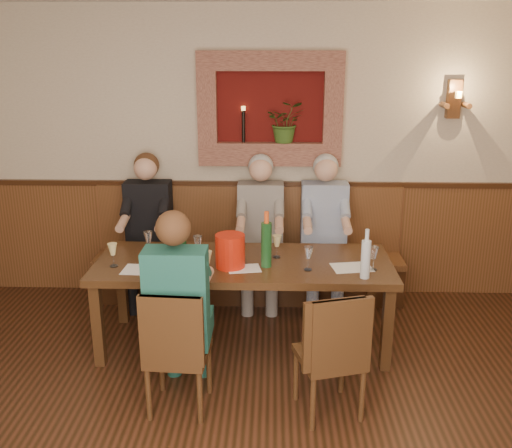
{
  "coord_description": "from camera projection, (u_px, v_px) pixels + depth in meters",
  "views": [
    {
      "loc": [
        0.23,
        -2.47,
        2.42
      ],
      "look_at": [
        0.1,
        1.9,
        1.05
      ],
      "focal_mm": 40.0,
      "sensor_mm": 36.0,
      "label": 1
    }
  ],
  "objects": [
    {
      "name": "room_shell",
      "position": [
        221.0,
        172.0,
        2.53
      ],
      "size": [
        6.04,
        6.04,
        2.82
      ],
      "color": "#C1AF92",
      "rests_on": "ground"
    },
    {
      "name": "wainscoting",
      "position": [
        225.0,
        421.0,
        2.92
      ],
      "size": [
        6.02,
        6.02,
        1.15
      ],
      "color": "#543418",
      "rests_on": "ground"
    },
    {
      "name": "wall_niche",
      "position": [
        274.0,
        114.0,
        5.35
      ],
      "size": [
        1.36,
        0.3,
        1.06
      ],
      "color": "#4F0E0B",
      "rests_on": "ground"
    },
    {
      "name": "wall_sconce",
      "position": [
        454.0,
        100.0,
        5.25
      ],
      "size": [
        0.25,
        0.2,
        0.35
      ],
      "color": "#543418",
      "rests_on": "ground"
    },
    {
      "name": "dining_table",
      "position": [
        244.0,
        269.0,
        4.65
      ],
      "size": [
        2.4,
        0.9,
        0.75
      ],
      "color": "#382011",
      "rests_on": "ground"
    },
    {
      "name": "bench",
      "position": [
        249.0,
        266.0,
        5.66
      ],
      "size": [
        3.0,
        0.45,
        1.11
      ],
      "color": "#381E0F",
      "rests_on": "ground"
    },
    {
      "name": "chair_near_left",
      "position": [
        179.0,
        373.0,
        3.92
      ],
      "size": [
        0.43,
        0.43,
        0.92
      ],
      "rotation": [
        0.0,
        0.0,
        -0.07
      ],
      "color": "#382011",
      "rests_on": "ground"
    },
    {
      "name": "chair_near_right",
      "position": [
        330.0,
        377.0,
        3.87
      ],
      "size": [
        0.5,
        0.5,
        0.92
      ],
      "rotation": [
        0.0,
        0.0,
        0.28
      ],
      "color": "#382011",
      "rests_on": "ground"
    },
    {
      "name": "person_bench_left",
      "position": [
        149.0,
        242.0,
        5.5
      ],
      "size": [
        0.44,
        0.53,
        1.46
      ],
      "color": "black",
      "rests_on": "ground"
    },
    {
      "name": "person_bench_mid",
      "position": [
        260.0,
        244.0,
        5.47
      ],
      "size": [
        0.43,
        0.53,
        1.46
      ],
      "color": "#635F5B",
      "rests_on": "ground"
    },
    {
      "name": "person_bench_right",
      "position": [
        324.0,
        244.0,
        5.45
      ],
      "size": [
        0.44,
        0.53,
        1.46
      ],
      "color": "navy",
      "rests_on": "ground"
    },
    {
      "name": "person_chair_front",
      "position": [
        180.0,
        322.0,
        3.95
      ],
      "size": [
        0.42,
        0.51,
        1.42
      ],
      "color": "#174253",
      "rests_on": "ground"
    },
    {
      "name": "spittoon_bucket",
      "position": [
        230.0,
        251.0,
        4.47
      ],
      "size": [
        0.3,
        0.3,
        0.27
      ],
      "primitive_type": "cylinder",
      "rotation": [
        0.0,
        0.0,
        -0.32
      ],
      "color": "red",
      "rests_on": "dining_table"
    },
    {
      "name": "wine_bottle_green_a",
      "position": [
        266.0,
        244.0,
        4.46
      ],
      "size": [
        0.11,
        0.11,
        0.45
      ],
      "rotation": [
        0.0,
        0.0,
        -0.38
      ],
      "color": "#19471E",
      "rests_on": "dining_table"
    },
    {
      "name": "wine_bottle_green_b",
      "position": [
        182.0,
        241.0,
        4.63
      ],
      "size": [
        0.08,
        0.08,
        0.38
      ],
      "rotation": [
        0.0,
        0.0,
        -0.16
      ],
      "color": "#19471E",
      "rests_on": "dining_table"
    },
    {
      "name": "water_bottle",
      "position": [
        366.0,
        258.0,
        4.25
      ],
      "size": [
        0.08,
        0.08,
        0.38
      ],
      "rotation": [
        0.0,
        0.0,
        0.13
      ],
      "color": "silver",
      "rests_on": "dining_table"
    },
    {
      "name": "tasting_sheet_a",
      "position": [
        143.0,
        270.0,
        4.45
      ],
      "size": [
        0.33,
        0.24,
        0.0
      ],
      "primitive_type": "cube",
      "rotation": [
        0.0,
        0.0,
        -0.05
      ],
      "color": "white",
      "rests_on": "dining_table"
    },
    {
      "name": "tasting_sheet_b",
      "position": [
        244.0,
        269.0,
        4.47
      ],
      "size": [
        0.28,
        0.22,
        0.0
      ],
      "primitive_type": "cube",
      "rotation": [
        0.0,
        0.0,
        0.19
      ],
      "color": "white",
      "rests_on": "dining_table"
    },
    {
      "name": "tasting_sheet_c",
      "position": [
        352.0,
        267.0,
        4.49
      ],
      "size": [
        0.34,
        0.27,
        0.0
      ],
      "primitive_type": "cube",
      "rotation": [
        0.0,
        0.0,
        0.17
      ],
      "color": "white",
      "rests_on": "dining_table"
    },
    {
      "name": "tasting_sheet_d",
      "position": [
        187.0,
        273.0,
        4.38
      ],
      "size": [
        0.34,
        0.29,
        0.0
      ],
      "primitive_type": "cube",
      "rotation": [
        0.0,
        0.0,
        -0.29
      ],
      "color": "white",
      "rests_on": "dining_table"
    },
    {
      "name": "wine_glass_0",
      "position": [
        113.0,
        255.0,
        4.49
      ],
      "size": [
        0.08,
        0.08,
        0.19
      ],
      "primitive_type": null,
      "color": "#D8C781",
      "rests_on": "dining_table"
    },
    {
      "name": "wine_glass_1",
      "position": [
        373.0,
        259.0,
        4.42
      ],
      "size": [
        0.08,
        0.08,
        0.19
      ],
      "primitive_type": null,
      "color": "white",
      "rests_on": "dining_table"
    },
    {
      "name": "wine_glass_2",
      "position": [
        277.0,
        246.0,
        4.68
      ],
      "size": [
        0.08,
        0.08,
        0.19
      ],
      "primitive_type": null,
      "color": "#D8C781",
      "rests_on": "dining_table"
    },
    {
      "name": "wine_glass_3",
      "position": [
        198.0,
        247.0,
        4.67
      ],
      "size": [
        0.08,
        0.08,
        0.19
      ],
      "primitive_type": null,
      "color": "white",
      "rests_on": "dining_table"
    },
    {
      "name": "wine_glass_4",
      "position": [
        149.0,
        242.0,
        4.78
      ],
      "size": [
        0.08,
        0.08,
        0.19
      ],
      "primitive_type": null,
      "color": "white",
      "rests_on": "dining_table"
    },
    {
      "name": "wine_glass_5",
      "position": [
        173.0,
        256.0,
        4.46
      ],
      "size": [
        0.08,
        0.08,
        0.19
      ],
      "primitive_type": null,
      "color": "#D8C781",
      "rests_on": "dining_table"
    },
    {
      "name": "wine_glass_6",
      "position": [
        233.0,
        255.0,
        4.49
      ],
      "size": [
        0.08,
        0.08,
        0.19
      ],
      "primitive_type": null,
      "color": "#D8C781",
      "rests_on": "dining_table"
    },
    {
      "name": "wine_glass_7",
      "position": [
        308.0,
        259.0,
        4.42
      ],
      "size": [
        0.08,
        0.08,
        0.19
      ],
      "primitive_type": null,
      "color": "white",
      "rests_on": "dining_table"
    },
    {
      "name": "wine_glass_8",
      "position": [
        207.0,
        263.0,
        4.32
      ],
      "size": [
        0.08,
        0.08,
        0.19
      ],
      "primitive_type": null,
      "color": "#D8C781",
      "rests_on": "dining_table"
    }
  ]
}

